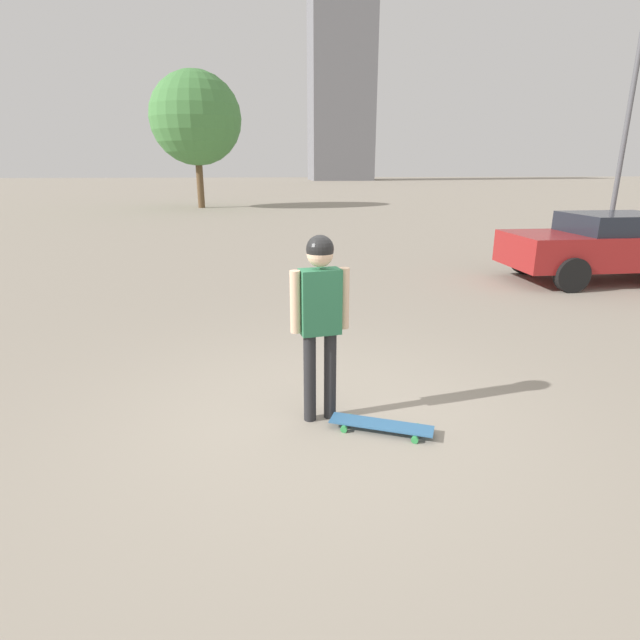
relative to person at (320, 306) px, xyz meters
The scene contains 7 objects.
ground_plane 1.14m from the person, ahead, with size 220.00×220.00×0.00m, color gray.
person is the anchor object (origin of this frame).
skateboard 1.24m from the person, 148.97° to the left, with size 0.96×0.58×0.08m.
car_parked_near 8.69m from the person, 141.69° to the right, with size 4.24×1.97×1.43m.
building_block_distant 89.40m from the person, 99.09° to the right, with size 10.29×10.89×34.91m.
tree_distant 27.12m from the person, 81.63° to the right, with size 5.13×5.13×7.52m.
lamp_post 11.51m from the person, 138.00° to the right, with size 0.28×0.28×6.20m.
Camera 1 is at (0.52, 4.37, 2.37)m, focal length 28.00 mm.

